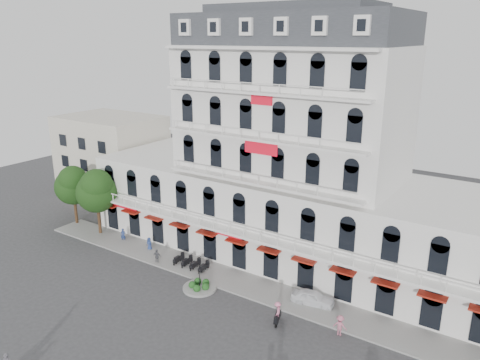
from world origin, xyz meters
name	(u,v)px	position (x,y,z in m)	size (l,w,h in m)	color
ground	(183,332)	(0.00, 0.00, 0.00)	(120.00, 120.00, 0.00)	#38383A
sidewalk	(244,284)	(0.00, 9.00, 0.08)	(53.00, 4.00, 0.16)	gray
main_building	(291,164)	(0.00, 18.00, 9.96)	(45.00, 15.00, 25.80)	silver
flank_building_west	(112,157)	(-30.00, 20.00, 6.00)	(14.00, 10.00, 12.00)	beige
traffic_island	(200,287)	(-3.00, 6.00, 0.26)	(3.20, 3.20, 1.60)	gray
parked_scooter_row	(191,268)	(-6.35, 8.80, 0.00)	(4.40, 1.80, 1.10)	black
tree_west_outer	(73,184)	(-25.95, 9.98, 5.35)	(4.50, 4.48, 7.76)	#382314
tree_west_inner	(96,189)	(-20.95, 9.48, 5.68)	(4.76, 4.76, 8.25)	#382314
parked_car	(313,298)	(7.00, 9.50, 0.65)	(1.55, 3.84, 1.31)	white
rider_center	(278,312)	(5.82, 5.21, 1.05)	(0.84, 1.66, 2.02)	black
pedestrian_left	(149,244)	(-12.88, 9.50, 0.76)	(0.74, 0.48, 1.51)	navy
pedestrian_mid	(157,257)	(-9.92, 7.61, 0.80)	(0.94, 0.39, 1.60)	#56575D
pedestrian_right	(340,325)	(10.71, 6.59, 0.87)	(1.13, 0.65, 1.74)	#BE647C
pedestrian_far	(123,235)	(-17.02, 9.50, 0.80)	(0.58, 0.38, 1.59)	navy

